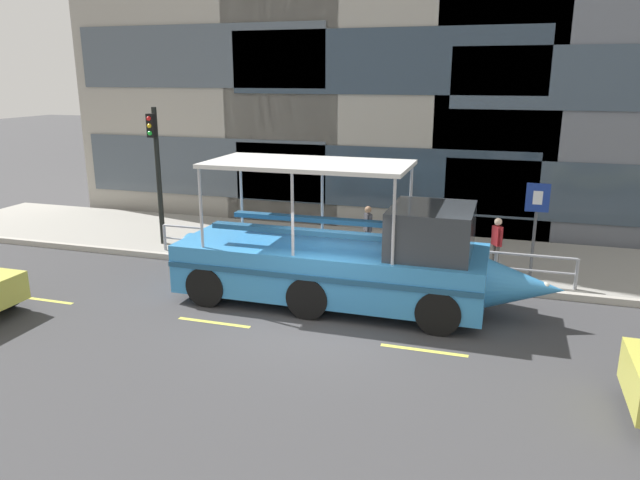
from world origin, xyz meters
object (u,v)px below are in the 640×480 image
object	(u,v)px
parking_sign	(536,214)
duck_tour_boat	(352,261)
pedestrian_mid_left	(368,226)
traffic_light_pole	(157,163)
pedestrian_near_bow	(497,239)

from	to	relation	value
parking_sign	duck_tour_boat	distance (m)	5.25
parking_sign	pedestrian_mid_left	world-z (taller)	parking_sign
traffic_light_pole	duck_tour_boat	bearing A→B (deg)	-21.78
traffic_light_pole	parking_sign	world-z (taller)	traffic_light_pole
traffic_light_pole	parking_sign	size ratio (longest dim) A/B	1.69
pedestrian_near_bow	pedestrian_mid_left	distance (m)	3.79
parking_sign	pedestrian_near_bow	bearing A→B (deg)	167.68
parking_sign	pedestrian_near_bow	size ratio (longest dim) A/B	1.69
duck_tour_boat	pedestrian_mid_left	world-z (taller)	duck_tour_boat
pedestrian_near_bow	pedestrian_mid_left	world-z (taller)	pedestrian_near_bow
duck_tour_boat	pedestrian_near_bow	world-z (taller)	duck_tour_boat
duck_tour_boat	pedestrian_mid_left	xyz separation A→B (m)	(-0.43, 3.62, -0.01)
pedestrian_near_bow	duck_tour_boat	bearing A→B (deg)	-136.75
pedestrian_mid_left	traffic_light_pole	bearing A→B (deg)	-173.23
traffic_light_pole	parking_sign	bearing A→B (deg)	0.49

